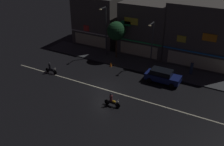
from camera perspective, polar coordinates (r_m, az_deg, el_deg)
ground_plane at (r=29.97m, az=-2.09°, el=-3.63°), size 140.00×140.00×0.00m
lane_divider_stripe at (r=29.97m, az=-2.09°, el=-3.62°), size 27.15×0.16×0.01m
sidewalk_far at (r=36.44m, az=4.62°, el=2.38°), size 28.58×4.07×0.14m
storefront_left_block at (r=39.47m, az=8.00°, el=10.19°), size 7.37×6.28×7.83m
storefront_center_block at (r=37.70m, az=20.56°, el=8.45°), size 10.17×7.08×8.55m
storefront_right_block at (r=43.93m, az=-2.14°, el=12.32°), size 7.35×8.27×7.98m
streetlamp_west at (r=37.15m, az=-1.57°, el=10.25°), size 0.44×1.64×7.38m
streetlamp_mid at (r=34.15m, az=8.98°, el=7.30°), size 0.44×1.64×6.25m
pedestrian_on_sidewalk at (r=34.25m, az=17.60°, el=1.05°), size 0.38×0.38×1.80m
street_tree at (r=36.43m, az=1.01°, el=9.48°), size 2.72×2.72×5.46m
parked_car_near_kerb at (r=31.57m, az=11.38°, el=-0.66°), size 4.30×1.98×1.67m
motorcycle_lead at (r=34.24m, az=-13.74°, el=0.95°), size 1.90×0.60×1.52m
motorcycle_following at (r=26.68m, az=-0.03°, el=-6.32°), size 1.90×0.60×1.52m
traffic_cone at (r=35.25m, az=-0.28°, el=1.94°), size 0.36×0.36×0.55m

